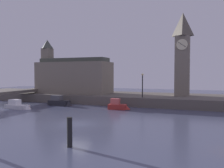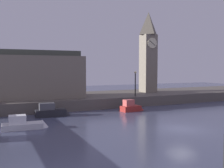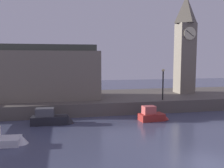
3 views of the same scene
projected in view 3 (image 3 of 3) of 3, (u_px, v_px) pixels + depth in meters
ground_plane at (207, 165)px, 15.31m from camera, size 120.00×120.00×0.00m
far_embankment at (125, 100)px, 34.71m from camera, size 70.00×12.00×1.50m
clock_tower at (185, 43)px, 36.02m from camera, size 2.63×2.66×14.16m
parliament_hall at (38, 72)px, 31.03m from camera, size 14.47×5.97×10.76m
streetlamp at (163, 81)px, 30.19m from camera, size 0.36×0.36×3.85m
boat_barge_dark at (52, 118)px, 24.85m from camera, size 4.31×1.73×1.66m
boat_dinghy_red at (153, 115)px, 26.29m from camera, size 3.40×1.71×1.59m
boat_ferry_white at (1, 139)px, 18.82m from camera, size 4.56×1.82×1.53m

